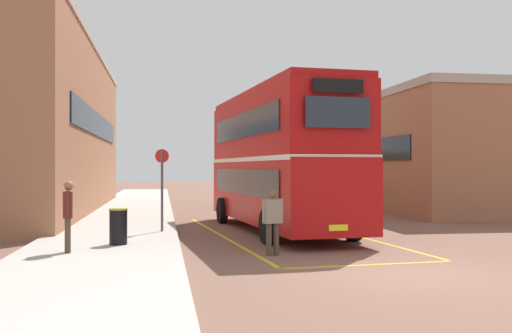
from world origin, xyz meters
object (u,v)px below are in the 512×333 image
at_px(single_deck_bus, 303,177).
at_px(pedestrian_waiting_near, 68,211).
at_px(pedestrian_boarding, 273,217).
at_px(litter_bin, 118,226).
at_px(double_decker_bus, 279,158).
at_px(bus_stop_sign, 162,182).

xyz_separation_m(single_deck_bus, pedestrian_waiting_near, (-10.52, -19.85, -0.51)).
distance_m(pedestrian_boarding, pedestrian_waiting_near, 4.96).
distance_m(single_deck_bus, litter_bin, 20.80).
relative_size(pedestrian_boarding, litter_bin, 1.72).
distance_m(double_decker_bus, pedestrian_boarding, 5.92).
relative_size(double_decker_bus, single_deck_bus, 1.09).
relative_size(single_deck_bus, litter_bin, 10.45).
bearing_deg(pedestrian_boarding, double_decker_bus, 77.38).
relative_size(pedestrian_boarding, bus_stop_sign, 0.62).
height_order(litter_bin, bus_stop_sign, bus_stop_sign).
xyz_separation_m(litter_bin, bus_stop_sign, (1.14, 3.11, 1.11)).
distance_m(double_decker_bus, litter_bin, 6.71).
bearing_deg(litter_bin, bus_stop_sign, 69.82).
xyz_separation_m(single_deck_bus, litter_bin, (-9.43, -18.51, -1.02)).
distance_m(pedestrian_boarding, litter_bin, 4.20).
bearing_deg(pedestrian_boarding, bus_stop_sign, 119.74).
xyz_separation_m(pedestrian_boarding, bus_stop_sign, (-2.71, 4.74, 0.78)).
bearing_deg(bus_stop_sign, pedestrian_boarding, -60.26).
relative_size(litter_bin, bus_stop_sign, 0.36).
xyz_separation_m(double_decker_bus, litter_bin, (-5.10, -3.93, -1.90)).
bearing_deg(litter_bin, single_deck_bus, 63.00).
bearing_deg(single_deck_bus, pedestrian_waiting_near, -117.93).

